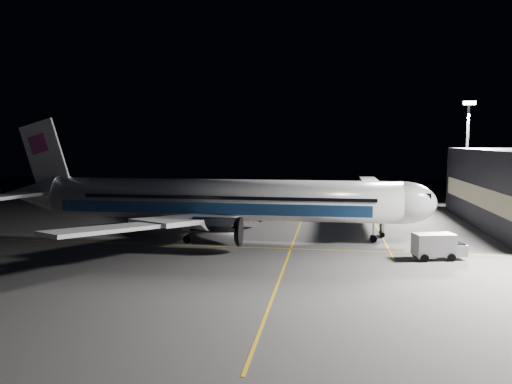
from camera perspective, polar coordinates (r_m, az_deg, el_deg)
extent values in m
plane|color=#4C4C4F|center=(69.75, -3.85, -5.18)|extent=(200.00, 200.00, 0.00)
cube|color=gold|center=(68.32, 4.40, -5.42)|extent=(0.25, 80.00, 0.01)
cube|color=gold|center=(64.02, -5.01, -6.20)|extent=(70.00, 0.25, 0.01)
cube|color=gold|center=(78.30, 13.77, -4.10)|extent=(0.25, 40.00, 0.01)
cylinder|color=silver|center=(68.92, -3.88, -0.85)|extent=(48.00, 5.60, 5.60)
ellipsoid|color=silver|center=(67.92, 16.31, -1.18)|extent=(8.96, 5.60, 5.60)
cube|color=black|center=(68.16, 18.25, -0.37)|extent=(2.20, 3.40, 0.90)
cone|color=silver|center=(80.02, -24.23, -0.20)|extent=(9.00, 5.49, 5.49)
cube|color=#1E4A8D|center=(71.94, -4.17, -1.29)|extent=(42.24, 0.25, 1.50)
cube|color=#1E4A8D|center=(66.57, -5.23, -1.89)|extent=(42.24, 0.25, 1.50)
cube|color=silver|center=(77.40, -4.40, -1.30)|extent=(11.36, 15.23, 1.53)
cube|color=silver|center=(62.08, -7.73, -3.14)|extent=(11.36, 15.23, 1.53)
cube|color=silver|center=(90.55, -5.71, 0.31)|extent=(8.57, 13.22, 1.31)
cube|color=silver|center=(52.18, -16.93, -4.12)|extent=(8.57, 13.22, 1.31)
cube|color=silver|center=(84.12, -22.04, 0.37)|extent=(6.20, 9.67, 0.45)
cube|color=silver|center=(75.41, -26.06, -0.40)|extent=(6.20, 9.67, 0.45)
cube|color=white|center=(78.42, -23.00, 4.06)|extent=(7.53, 0.40, 10.28)
cube|color=#C44296|center=(78.82, -23.54, 5.06)|extent=(3.22, 0.55, 3.22)
cylinder|color=#B7B7BF|center=(77.79, -1.57, -2.10)|extent=(5.60, 3.40, 3.40)
cylinder|color=#B7B7BF|center=(60.39, -4.60, -4.47)|extent=(5.60, 3.40, 3.40)
cylinder|color=#9999A0|center=(68.15, 13.28, -4.52)|extent=(0.26, 0.26, 2.50)
cylinder|color=black|center=(68.30, 13.26, -5.18)|extent=(0.90, 0.70, 0.90)
cylinder|color=#9999A0|center=(74.32, -5.40, -3.52)|extent=(0.26, 0.26, 2.50)
cylinder|color=#9999A0|center=(66.14, -7.21, -4.73)|extent=(0.26, 0.26, 2.50)
cylinder|color=black|center=(74.44, -5.40, -4.05)|extent=(1.10, 1.60, 1.10)
cylinder|color=black|center=(66.27, -7.20, -5.32)|extent=(1.10, 1.60, 1.10)
cube|color=#4F4938|center=(84.20, 23.79, -0.31)|extent=(0.15, 36.00, 3.00)
cube|color=#B2B2B7|center=(87.60, 13.26, 0.00)|extent=(3.00, 33.90, 2.80)
cube|color=#B2B2B7|center=(71.91, 14.27, -1.30)|extent=(3.60, 3.20, 3.40)
cylinder|color=#9999A0|center=(72.35, 14.20, -3.70)|extent=(0.70, 0.70, 3.10)
cylinder|color=black|center=(71.68, 14.25, -4.76)|extent=(0.70, 0.30, 0.70)
cylinder|color=black|center=(73.44, 14.11, -4.50)|extent=(0.70, 0.30, 0.70)
cylinder|color=#59595E|center=(102.01, 22.94, 3.56)|extent=(0.44, 0.44, 20.00)
cube|color=#59595E|center=(102.18, 23.18, 9.33)|extent=(2.40, 0.50, 0.80)
cube|color=white|center=(101.84, 23.23, 9.35)|extent=(2.20, 0.15, 0.60)
cube|color=silver|center=(60.07, 19.65, -5.66)|extent=(4.89, 3.30, 2.46)
cube|color=silver|center=(61.41, 21.90, -6.13)|extent=(2.27, 2.51, 1.34)
cube|color=black|center=(61.30, 21.92, -5.62)|extent=(1.78, 2.18, 0.56)
cylinder|color=black|center=(62.05, 20.45, -6.53)|extent=(0.94, 0.50, 0.89)
cylinder|color=black|center=(60.01, 21.45, -6.99)|extent=(0.94, 0.50, 0.89)
cylinder|color=black|center=(60.73, 17.79, -6.71)|extent=(0.94, 0.50, 0.89)
cylinder|color=black|center=(58.65, 18.72, -7.19)|extent=(0.94, 0.50, 0.89)
cube|color=black|center=(90.73, -0.06, -2.11)|extent=(2.65, 2.21, 1.04)
cube|color=black|center=(90.64, -0.06, -1.69)|extent=(1.25, 1.25, 0.57)
sphere|color=#FFF2CC|center=(90.37, -0.57, -2.14)|extent=(0.25, 0.25, 0.25)
sphere|color=#FFF2CC|center=(89.87, -0.06, -2.19)|extent=(0.25, 0.25, 0.25)
cylinder|color=black|center=(91.02, 0.66, -2.35)|extent=(0.60, 0.42, 0.57)
cylinder|color=black|center=(89.67, 0.12, -2.48)|extent=(0.60, 0.42, 0.57)
cylinder|color=black|center=(91.92, -0.24, -2.27)|extent=(0.60, 0.42, 0.57)
cylinder|color=black|center=(90.58, -0.79, -2.39)|extent=(0.60, 0.42, 0.57)
cone|color=#FF5A0A|center=(75.26, -8.43, -4.15)|extent=(0.43, 0.43, 0.65)
cone|color=#FF5A0A|center=(82.85, -0.32, -3.16)|extent=(0.43, 0.43, 0.65)
cone|color=#FF5A0A|center=(81.90, -0.74, -3.30)|extent=(0.37, 0.37, 0.55)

